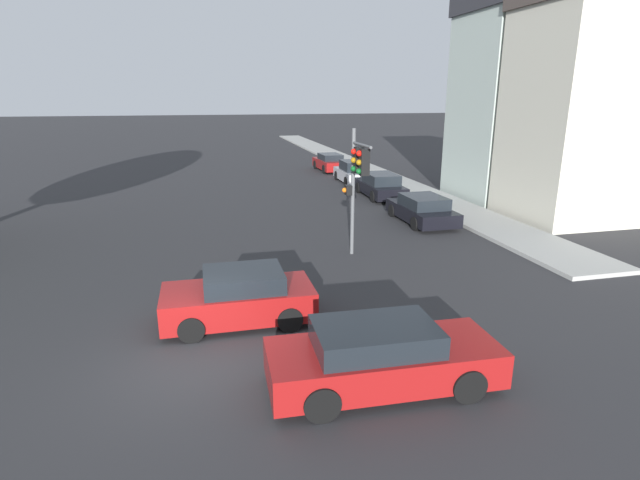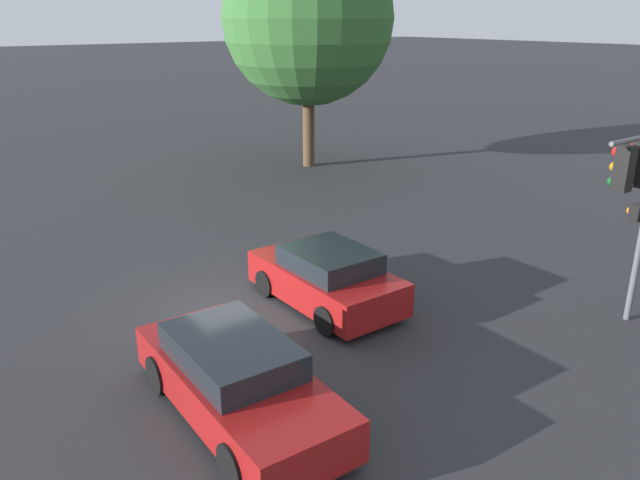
{
  "view_description": "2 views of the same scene",
  "coord_description": "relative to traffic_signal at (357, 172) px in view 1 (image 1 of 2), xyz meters",
  "views": [
    {
      "loc": [
        0.34,
        -10.45,
        5.82
      ],
      "look_at": [
        3.59,
        3.01,
        1.78
      ],
      "focal_mm": 28.0,
      "sensor_mm": 36.0,
      "label": 1
    },
    {
      "loc": [
        11.77,
        -6.17,
        6.41
      ],
      "look_at": [
        0.07,
        2.51,
        1.18
      ],
      "focal_mm": 35.0,
      "sensor_mm": 36.0,
      "label": 2
    }
  ],
  "objects": [
    {
      "name": "parked_car_2",
      "position": [
        4.84,
        15.96,
        -2.52
      ],
      "size": [
        1.88,
        4.3,
        1.51
      ],
      "rotation": [
        0.0,
        0.0,
        1.55
      ],
      "color": "#B7B7BC",
      "rests_on": "ground_plane"
    },
    {
      "name": "parked_car_1",
      "position": [
        4.92,
        10.77,
        -2.55
      ],
      "size": [
        2.03,
        4.67,
        1.41
      ],
      "rotation": [
        0.0,
        0.0,
        1.55
      ],
      "color": "black",
      "rests_on": "ground_plane"
    },
    {
      "name": "crossing_car_1",
      "position": [
        -2.03,
        -8.19,
        -2.53
      ],
      "size": [
        4.79,
        2.04,
        1.4
      ],
      "rotation": [
        0.0,
        0.0,
        -0.03
      ],
      "color": "maroon",
      "rests_on": "ground_plane"
    },
    {
      "name": "parked_car_0",
      "position": [
        4.71,
        4.5,
        -2.6
      ],
      "size": [
        2.06,
        4.38,
        1.29
      ],
      "rotation": [
        0.0,
        0.0,
        1.58
      ],
      "color": "black",
      "rests_on": "ground_plane"
    },
    {
      "name": "ground_plane",
      "position": [
        -5.72,
        -6.28,
        -3.22
      ],
      "size": [
        300.0,
        300.0,
        0.0
      ],
      "primitive_type": "plane",
      "color": "#28282B"
    },
    {
      "name": "traffic_signal",
      "position": [
        0.0,
        0.0,
        0.0
      ],
      "size": [
        0.56,
        2.03,
        4.68
      ],
      "rotation": [
        0.0,
        0.0,
        3.14
      ],
      "color": "#515456",
      "rests_on": "ground_plane"
    },
    {
      "name": "rowhouse_backdrop",
      "position": [
        12.93,
        6.42,
        2.39
      ],
      "size": [
        7.74,
        10.77,
        11.45
      ],
      "color": "beige",
      "rests_on": "ground_plane"
    },
    {
      "name": "crossing_car_0",
      "position": [
        -4.59,
        -4.37,
        -2.53
      ],
      "size": [
        3.94,
        2.0,
        1.42
      ],
      "rotation": [
        0.0,
        0.0,
        3.14
      ],
      "color": "maroon",
      "rests_on": "ground_plane"
    },
    {
      "name": "parked_car_3",
      "position": [
        4.72,
        21.78,
        -2.56
      ],
      "size": [
        1.95,
        4.37,
        1.35
      ],
      "rotation": [
        0.0,
        0.0,
        1.6
      ],
      "color": "maroon",
      "rests_on": "ground_plane"
    },
    {
      "name": "sidewalk_strip",
      "position": [
        7.54,
        26.08,
        -3.14
      ],
      "size": [
        2.81,
        60.0,
        0.16
      ],
      "color": "#9E9E99",
      "rests_on": "ground_plane"
    }
  ]
}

